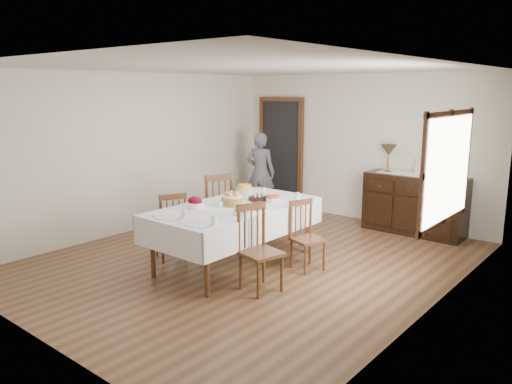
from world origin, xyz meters
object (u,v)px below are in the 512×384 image
Objects in this scene: chair_right_near at (258,247)px; person at (260,170)px; table_lamp at (389,151)px; chair_left_far at (216,209)px; chair_left_near at (171,226)px; dining_table at (235,213)px; sideboard at (414,204)px; chair_right_far at (306,235)px.

chair_right_near is 0.62× the size of person.
chair_right_near is 3.52m from table_lamp.
chair_left_near is at bearing 24.34° from chair_left_far.
dining_table is at bearing 102.28° from person.
dining_table is at bearing -112.64° from sideboard.
chair_right_near is (1.60, -0.94, -0.04)m from chair_left_far.
table_lamp reaches higher than chair_left_far.
person is at bearing -135.14° from chair_left_far.
sideboard is at bearing 173.41° from chair_left_near.
chair_left_far is at bearing 90.75° from person.
dining_table is 3.01m from person.
chair_left_near is 3.82m from table_lamp.
dining_table is 2.49× the size of chair_left_near.
dining_table is at bearing 73.14° from chair_right_near.
chair_right_far is at bearing 113.74° from chair_left_far.
chair_right_far is 1.97× the size of table_lamp.
chair_right_far is at bearing -88.91° from table_lamp.
person is (-2.87, -0.45, 0.33)m from sideboard.
chair_left_near is 1.06× the size of chair_right_far.
chair_left_far is 1.08× the size of chair_right_near.
dining_table is at bearing 140.88° from chair_left_near.
chair_right_far is at bearing -100.05° from sideboard.
person reaches higher than dining_table.
person is (-1.62, 2.54, 0.09)m from dining_table.
dining_table is at bearing 141.23° from chair_right_far.
table_lamp is at bearing 21.10° from chair_right_far.
table_lamp reaches higher than dining_table.
dining_table is 0.98m from chair_right_far.
chair_left_far is 3.26m from sideboard.
chair_left_far reaches higher than chair_right_near.
chair_right_near is at bearing -97.91° from sideboard.
person reaches higher than chair_right_near.
person is at bearing -171.00° from sideboard.
chair_right_near is at bearing 108.31° from person.
chair_left_near is 3.98m from sideboard.
dining_table is 5.19× the size of table_lamp.
chair_right_far reaches higher than dining_table.
chair_left_far is at bearing 110.00° from chair_right_far.
chair_left_far is at bearing -129.73° from sideboard.
chair_right_far is (1.64, -0.00, -0.10)m from chair_left_far.
chair_left_far is at bearing -122.58° from table_lamp.
sideboard is at bearing 164.02° from chair_left_far.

